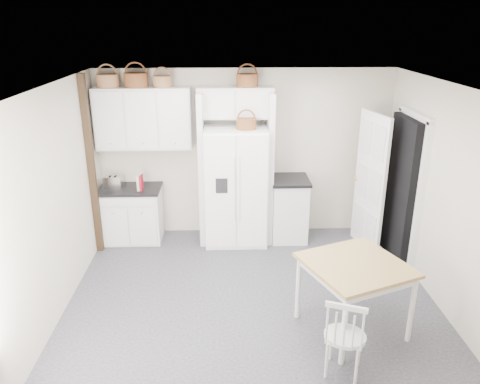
{
  "coord_description": "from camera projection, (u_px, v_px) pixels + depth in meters",
  "views": [
    {
      "loc": [
        -0.31,
        -5.03,
        3.26
      ],
      "look_at": [
        -0.13,
        0.4,
        1.25
      ],
      "focal_mm": 35.0,
      "sensor_mm": 36.0,
      "label": 1
    }
  ],
  "objects": [
    {
      "name": "floor",
      "position": [
        251.0,
        297.0,
        5.86
      ],
      "size": [
        4.5,
        4.5,
        0.0
      ],
      "primitive_type": "plane",
      "color": "#2A2A2D",
      "rests_on": "ground"
    },
    {
      "name": "ceiling",
      "position": [
        253.0,
        86.0,
        4.96
      ],
      "size": [
        4.5,
        4.5,
        0.0
      ],
      "primitive_type": "plane",
      "color": "white",
      "rests_on": "wall_back"
    },
    {
      "name": "wall_back",
      "position": [
        245.0,
        154.0,
        7.28
      ],
      "size": [
        4.5,
        0.0,
        4.5
      ],
      "primitive_type": "plane",
      "rotation": [
        1.57,
        0.0,
        0.0
      ],
      "color": "beige",
      "rests_on": "floor"
    },
    {
      "name": "wall_left",
      "position": [
        56.0,
        203.0,
        5.33
      ],
      "size": [
        0.0,
        4.0,
        4.0
      ],
      "primitive_type": "plane",
      "rotation": [
        1.57,
        0.0,
        1.57
      ],
      "color": "beige",
      "rests_on": "floor"
    },
    {
      "name": "wall_right",
      "position": [
        444.0,
        198.0,
        5.48
      ],
      "size": [
        0.0,
        4.0,
        4.0
      ],
      "primitive_type": "plane",
      "rotation": [
        1.57,
        0.0,
        -1.57
      ],
      "color": "beige",
      "rests_on": "floor"
    },
    {
      "name": "refrigerator",
      "position": [
        236.0,
        186.0,
        7.09
      ],
      "size": [
        0.92,
        0.74,
        1.79
      ],
      "primitive_type": "cube",
      "color": "white",
      "rests_on": "floor"
    },
    {
      "name": "base_cab_left",
      "position": [
        132.0,
        215.0,
        7.25
      ],
      "size": [
        0.89,
        0.56,
        0.82
      ],
      "primitive_type": "cube",
      "color": "silver",
      "rests_on": "floor"
    },
    {
      "name": "base_cab_right",
      "position": [
        288.0,
        209.0,
        7.31
      ],
      "size": [
        0.54,
        0.64,
        0.95
      ],
      "primitive_type": "cube",
      "color": "silver",
      "rests_on": "floor"
    },
    {
      "name": "dining_table",
      "position": [
        353.0,
        297.0,
        5.12
      ],
      "size": [
        1.29,
        1.29,
        0.82
      ],
      "primitive_type": "cube",
      "rotation": [
        0.0,
        0.0,
        0.39
      ],
      "color": "olive",
      "rests_on": "floor"
    },
    {
      "name": "windsor_chair",
      "position": [
        345.0,
        336.0,
        4.48
      ],
      "size": [
        0.51,
        0.48,
        0.82
      ],
      "primitive_type": "cube",
      "rotation": [
        0.0,
        0.0,
        -0.36
      ],
      "color": "silver",
      "rests_on": "floor"
    },
    {
      "name": "counter_left",
      "position": [
        130.0,
        189.0,
        7.1
      ],
      "size": [
        0.93,
        0.6,
        0.04
      ],
      "primitive_type": "cube",
      "color": "black",
      "rests_on": "base_cab_left"
    },
    {
      "name": "counter_right",
      "position": [
        290.0,
        180.0,
        7.14
      ],
      "size": [
        0.58,
        0.69,
        0.04
      ],
      "primitive_type": "cube",
      "color": "black",
      "rests_on": "base_cab_right"
    },
    {
      "name": "toaster",
      "position": [
        113.0,
        182.0,
        7.06
      ],
      "size": [
        0.28,
        0.18,
        0.19
      ],
      "primitive_type": "cube",
      "rotation": [
        0.0,
        0.0,
        -0.09
      ],
      "color": "silver",
      "rests_on": "counter_left"
    },
    {
      "name": "cookbook_red",
      "position": [
        141.0,
        182.0,
        6.99
      ],
      "size": [
        0.04,
        0.16,
        0.23
      ],
      "primitive_type": "cube",
      "rotation": [
        0.0,
        0.0,
        -0.05
      ],
      "color": "maroon",
      "rests_on": "counter_left"
    },
    {
      "name": "cookbook_cream",
      "position": [
        140.0,
        182.0,
        6.98
      ],
      "size": [
        0.07,
        0.16,
        0.24
      ],
      "primitive_type": "cube",
      "rotation": [
        0.0,
        0.0,
        -0.19
      ],
      "color": "beige",
      "rests_on": "counter_left"
    },
    {
      "name": "basket_upper_a",
      "position": [
        108.0,
        81.0,
        6.66
      ],
      "size": [
        0.32,
        0.32,
        0.18
      ],
      "primitive_type": "cylinder",
      "color": "brown",
      "rests_on": "upper_cabinet"
    },
    {
      "name": "basket_upper_b",
      "position": [
        136.0,
        80.0,
        6.67
      ],
      "size": [
        0.34,
        0.34,
        0.2
      ],
      "primitive_type": "cylinder",
      "color": "brown",
      "rests_on": "upper_cabinet"
    },
    {
      "name": "basket_upper_c",
      "position": [
        162.0,
        81.0,
        6.69
      ],
      "size": [
        0.27,
        0.27,
        0.16
      ],
      "primitive_type": "cylinder",
      "color": "brown",
      "rests_on": "upper_cabinet"
    },
    {
      "name": "basket_bridge_b",
      "position": [
        247.0,
        80.0,
        6.73
      ],
      "size": [
        0.32,
        0.32,
        0.18
      ],
      "primitive_type": "cylinder",
      "color": "brown",
      "rests_on": "bridge_cabinet"
    },
    {
      "name": "basket_fridge_b",
      "position": [
        246.0,
        124.0,
        6.66
      ],
      "size": [
        0.29,
        0.29,
        0.15
      ],
      "primitive_type": "cylinder",
      "color": "brown",
      "rests_on": "refrigerator"
    },
    {
      "name": "upper_cabinet",
      "position": [
        144.0,
        118.0,
        6.87
      ],
      "size": [
        1.4,
        0.34,
        0.9
      ],
      "primitive_type": "cube",
      "color": "silver",
      "rests_on": "wall_back"
    },
    {
      "name": "bridge_cabinet",
      "position": [
        235.0,
        102.0,
        6.83
      ],
      "size": [
        1.12,
        0.34,
        0.45
      ],
      "primitive_type": "cube",
      "color": "silver",
      "rests_on": "wall_back"
    },
    {
      "name": "fridge_panel_left",
      "position": [
        202.0,
        169.0,
        7.03
      ],
      "size": [
        0.08,
        0.6,
        2.3
      ],
      "primitive_type": "cube",
      "color": "silver",
      "rests_on": "floor"
    },
    {
      "name": "fridge_panel_right",
      "position": [
        269.0,
        168.0,
        7.06
      ],
      "size": [
        0.08,
        0.6,
        2.3
      ],
      "primitive_type": "cube",
      "color": "silver",
      "rests_on": "floor"
    },
    {
      "name": "trim_post",
      "position": [
        91.0,
        167.0,
        6.6
      ],
      "size": [
        0.09,
        0.09,
        2.6
      ],
      "primitive_type": "cube",
      "color": "black",
      "rests_on": "floor"
    },
    {
      "name": "doorway_void",
      "position": [
        403.0,
        191.0,
        6.51
      ],
      "size": [
        0.18,
        0.85,
        2.05
      ],
      "primitive_type": "cube",
      "color": "black",
      "rests_on": "floor"
    },
    {
      "name": "door_slab",
      "position": [
        370.0,
        183.0,
        6.81
      ],
      "size": [
        0.21,
        0.79,
        2.05
      ],
      "primitive_type": "cube",
      "rotation": [
        0.0,
        0.0,
        -1.36
      ],
      "color": "white",
      "rests_on": "floor"
    }
  ]
}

